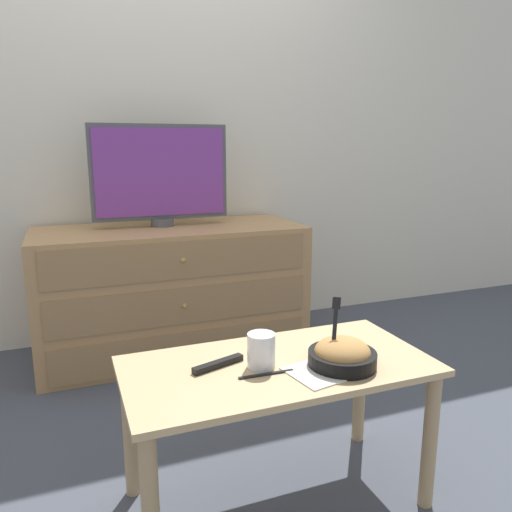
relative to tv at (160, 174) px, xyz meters
The scene contains 10 objects.
ground_plane 0.98m from the tv, 103.80° to the left, with size 12.00×12.00×0.00m, color #474C56.
wall_back 0.46m from the tv, 102.61° to the left, with size 12.00×0.05×2.60m.
dresser 0.61m from the tv, 67.45° to the right, with size 1.36×0.59×0.67m.
tv is the anchor object (origin of this frame).
coffee_table 1.46m from the tv, 86.79° to the right, with size 0.90×0.45×0.46m.
takeout_bowl 1.51m from the tv, 80.41° to the right, with size 0.20×0.20×0.19m.
drink_cup 1.42m from the tv, 89.17° to the right, with size 0.08×0.08×0.10m.
napkin 1.53m from the tv, 83.84° to the right, with size 0.19×0.19×0.00m.
knife 1.48m from the tv, 89.47° to the right, with size 0.16×0.02×0.01m.
remote_control 1.39m from the tv, 94.25° to the right, with size 0.17×0.07×0.02m.
Camera 1 is at (-0.42, -2.84, 1.08)m, focal length 35.00 mm.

